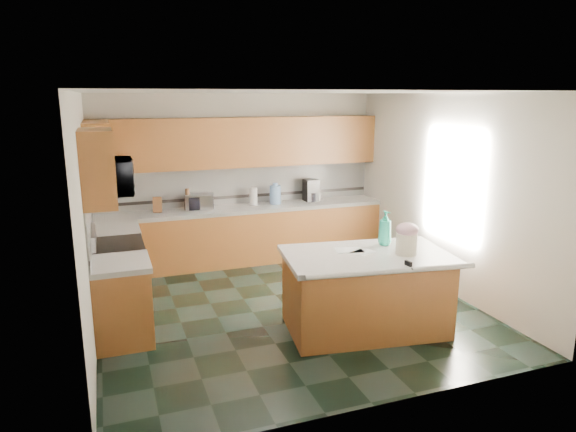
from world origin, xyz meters
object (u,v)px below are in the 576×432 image
knife_block (157,205)px  toaster_oven (200,202)px  island_top (367,256)px  island_base (365,294)px  soap_bottle_island (385,228)px  coffee_maker (311,190)px  treat_jar (407,244)px

knife_block → toaster_oven: size_ratio=0.56×
island_top → island_base: bearing=0.0°
island_base → knife_block: 3.61m
island_top → toaster_oven: size_ratio=4.44×
soap_bottle_island → coffee_maker: soap_bottle_island is taller
island_top → soap_bottle_island: soap_bottle_island is taller
island_top → treat_jar: 0.46m
island_top → knife_block: size_ratio=7.87×
island_top → knife_block: knife_block is taller
island_top → soap_bottle_island: (0.37, 0.24, 0.24)m
soap_bottle_island → toaster_oven: 3.21m
toaster_oven → coffee_maker: (1.89, 0.03, 0.06)m
toaster_oven → soap_bottle_island: bearing=-42.7°
treat_jar → soap_bottle_island: bearing=83.3°
treat_jar → knife_block: (-2.40, 3.12, -0.00)m
soap_bottle_island → toaster_oven: (-1.72, 2.70, -0.08)m
island_top → toaster_oven: toaster_oven is taller
island_top → treat_jar: size_ratio=7.57×
knife_block → coffee_maker: 2.54m
soap_bottle_island → island_top: bearing=-154.0°
treat_jar → toaster_oven: bearing=107.8°
coffee_maker → toaster_oven: bearing=-179.4°
island_top → treat_jar: treat_jar is taller
island_base → coffee_maker: bearing=87.8°
treat_jar → knife_block: bearing=116.0°
treat_jar → knife_block: 3.94m
toaster_oven → treat_jar: bearing=-45.8°
soap_bottle_island → toaster_oven: size_ratio=0.98×
treat_jar → soap_bottle_island: 0.42m
island_top → coffee_maker: (0.54, 2.98, 0.21)m
knife_block → toaster_oven: 0.64m
knife_block → coffee_maker: coffee_maker is taller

